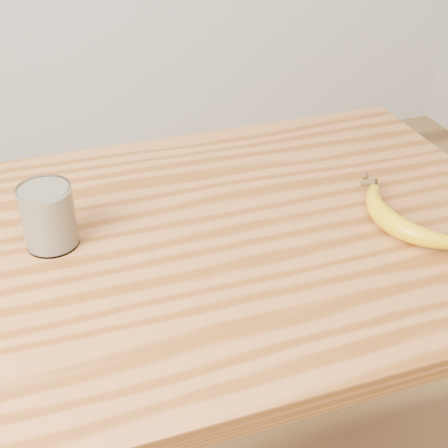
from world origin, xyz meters
name	(u,v)px	position (x,y,z in m)	size (l,w,h in m)	color
table	(204,290)	(0.00, 0.00, 0.77)	(1.20, 0.80, 0.90)	#A5622F
smoothie_glass	(48,216)	(-0.26, 0.06, 0.96)	(0.09, 0.09, 0.11)	white
banana	(392,223)	(0.32, -0.10, 0.92)	(0.12, 0.32, 0.04)	#CFA10B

